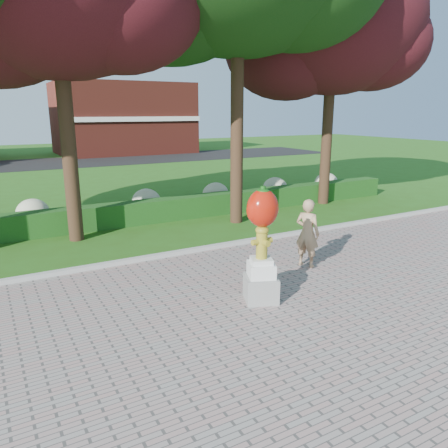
# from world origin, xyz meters

# --- Properties ---
(ground) EXTENTS (100.00, 100.00, 0.00)m
(ground) POSITION_xyz_m (0.00, 0.00, 0.00)
(ground) COLOR #295615
(ground) RESTS_ON ground
(walkway) EXTENTS (40.00, 14.00, 0.04)m
(walkway) POSITION_xyz_m (0.00, -4.00, 0.02)
(walkway) COLOR gray
(walkway) RESTS_ON ground
(curb) EXTENTS (40.00, 0.18, 0.15)m
(curb) POSITION_xyz_m (0.00, 3.00, 0.07)
(curb) COLOR #ADADA5
(curb) RESTS_ON ground
(lawn_hedge) EXTENTS (24.00, 0.70, 0.80)m
(lawn_hedge) POSITION_xyz_m (0.00, 7.00, 0.40)
(lawn_hedge) COLOR #164012
(lawn_hedge) RESTS_ON ground
(hydrangea_row) EXTENTS (20.10, 1.10, 0.99)m
(hydrangea_row) POSITION_xyz_m (0.57, 8.00, 0.55)
(hydrangea_row) COLOR #ACB58A
(hydrangea_row) RESTS_ON ground
(street) EXTENTS (50.00, 8.00, 0.02)m
(street) POSITION_xyz_m (0.00, 28.00, 0.01)
(street) COLOR black
(street) RESTS_ON ground
(building_right) EXTENTS (12.00, 8.00, 6.40)m
(building_right) POSITION_xyz_m (8.00, 34.00, 3.20)
(building_right) COLOR maroon
(building_right) RESTS_ON ground
(tree_far_right) EXTENTS (7.88, 6.72, 10.21)m
(tree_far_right) POSITION_xyz_m (8.40, 6.58, 6.97)
(tree_far_right) COLOR black
(tree_far_right) RESTS_ON ground
(hydrant_sculpture) EXTENTS (0.86, 0.86, 2.43)m
(hydrant_sculpture) POSITION_xyz_m (0.45, -0.61, 1.33)
(hydrant_sculpture) COLOR gray
(hydrant_sculpture) RESTS_ON walkway
(woman) EXTENTS (0.64, 0.75, 1.75)m
(woman) POSITION_xyz_m (2.64, 0.56, 0.92)
(woman) COLOR tan
(woman) RESTS_ON walkway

